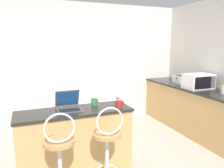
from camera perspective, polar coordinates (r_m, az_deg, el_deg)
The scene contains 12 objects.
wall_back at distance 4.76m, azimuth -9.51°, elevation 4.93°, with size 12.00×0.06×2.60m.
breakfast_bar at distance 3.05m, azimuth -9.51°, elevation -14.84°, with size 1.49×0.48×0.91m.
counter_right at distance 4.53m, azimuth 22.60°, elevation -6.99°, with size 0.68×3.12×0.91m.
bar_stool_near at distance 2.56m, azimuth -13.43°, elevation -18.82°, with size 0.40×0.40×1.07m.
bar_stool_far at distance 2.67m, azimuth -1.20°, elevation -17.15°, with size 0.40×0.40×1.07m.
laptop at distance 2.92m, azimuth -11.28°, elevation -5.32°, with size 0.31×0.32×0.24m.
microwave at distance 4.49m, azimuth 21.63°, elevation 0.68°, with size 0.54×0.35×0.28m.
toaster at distance 4.91m, azimuth 17.43°, elevation 1.09°, with size 0.21×0.31×0.17m.
mug_red at distance 2.97m, azimuth 1.85°, elevation -5.14°, with size 0.11×0.09×0.09m.
storage_jar at distance 4.20m, azimuth 27.22°, elevation -0.96°, with size 0.11×0.11×0.19m.
mug_green at distance 3.08m, azimuth -4.67°, elevation -4.53°, with size 0.10×0.08×0.10m.
wine_glass_short at distance 3.10m, azimuth 1.61°, elevation -3.38°, with size 0.07×0.07×0.15m.
Camera 1 is at (-1.00, -2.01, 1.75)m, focal length 35.00 mm.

